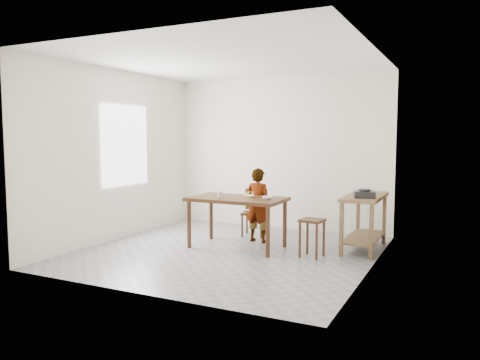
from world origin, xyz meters
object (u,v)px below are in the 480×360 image
at_px(child, 258,205).
at_px(stool, 312,238).
at_px(prep_counter, 364,222).
at_px(dining_chair, 254,213).
at_px(dining_table, 237,222).

distance_m(child, stool, 1.21).
xyz_separation_m(prep_counter, child, (-1.59, -0.22, 0.18)).
bearing_deg(dining_chair, child, -67.94).
relative_size(dining_table, stool, 2.66).
height_order(prep_counter, dining_chair, prep_counter).
relative_size(child, stool, 2.21).
relative_size(prep_counter, dining_chair, 1.55).
height_order(dining_table, dining_chair, dining_chair).
bearing_deg(dining_table, dining_chair, 97.27).
bearing_deg(stool, child, 152.81).
bearing_deg(prep_counter, stool, -126.18).
xyz_separation_m(dining_table, dining_chair, (-0.11, 0.85, 0.01)).
relative_size(prep_counter, stool, 2.28).
distance_m(dining_chair, stool, 1.57).
relative_size(dining_table, dining_chair, 1.81).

